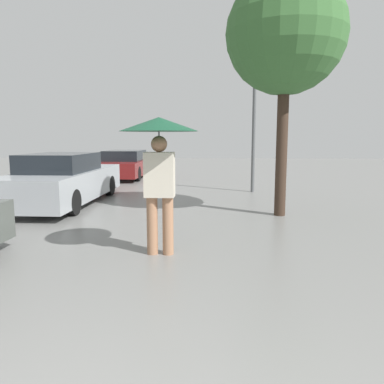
% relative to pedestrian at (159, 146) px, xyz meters
% --- Properties ---
extents(pedestrian, '(1.09, 1.09, 1.92)m').
position_rel_pedestrian_xyz_m(pedestrian, '(0.00, 0.00, 0.00)').
color(pedestrian, '#9E7051').
rests_on(pedestrian, ground_plane).
extents(parked_car_middle, '(1.64, 4.60, 1.27)m').
position_rel_pedestrian_xyz_m(parked_car_middle, '(-2.97, 3.95, -0.93)').
color(parked_car_middle, '#9EA3A8').
rests_on(parked_car_middle, ground_plane).
extents(parked_car_farthest, '(1.68, 4.43, 1.13)m').
position_rel_pedestrian_xyz_m(parked_car_farthest, '(-2.88, 10.28, -0.99)').
color(parked_car_farthest, maroon).
rests_on(parked_car_farthest, ground_plane).
extents(tree, '(2.40, 2.40, 4.90)m').
position_rel_pedestrian_xyz_m(tree, '(2.17, 2.82, 2.15)').
color(tree, '#38281E').
rests_on(tree, ground_plane).
extents(street_lamp, '(0.37, 0.37, 4.14)m').
position_rel_pedestrian_xyz_m(street_lamp, '(1.95, 6.35, 1.50)').
color(street_lamp, '#515456').
rests_on(street_lamp, ground_plane).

